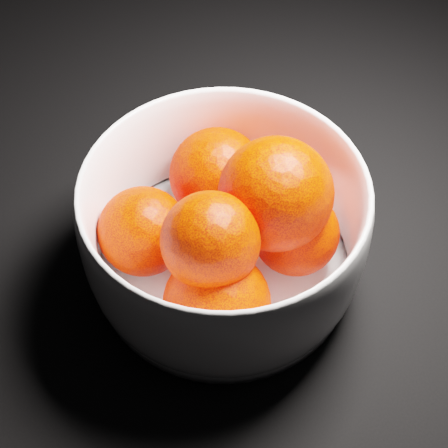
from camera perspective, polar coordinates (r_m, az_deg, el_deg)
bowl at (r=0.54m, az=0.00°, el=-0.39°), size 0.24×0.24×0.12m
orange_pile at (r=0.52m, az=0.44°, el=-0.02°), size 0.18×0.19×0.14m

